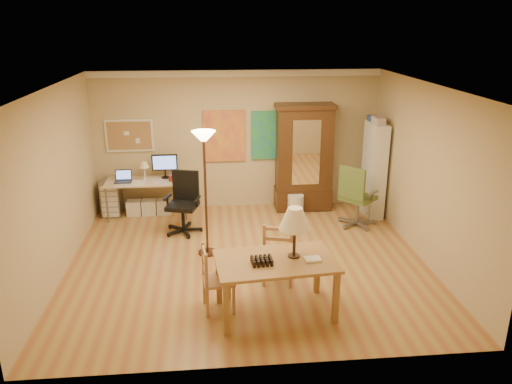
{
  "coord_description": "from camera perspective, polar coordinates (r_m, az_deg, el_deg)",
  "views": [
    {
      "loc": [
        -0.52,
        -7.01,
        3.58
      ],
      "look_at": [
        0.16,
        0.3,
        1.04
      ],
      "focal_mm": 35.0,
      "sensor_mm": 36.0,
      "label": 1
    }
  ],
  "objects": [
    {
      "name": "corkboard",
      "position": [
        9.82,
        -14.26,
        6.27
      ],
      "size": [
        0.9,
        0.04,
        0.62
      ],
      "primitive_type": "cube",
      "color": "#9A6C48",
      "rests_on": "floor"
    },
    {
      "name": "office_chair_green",
      "position": [
        9.25,
        11.36,
        -2.02
      ],
      "size": [
        0.74,
        0.74,
        1.15
      ],
      "color": "slate",
      "rests_on": "floor"
    },
    {
      "name": "torchiere_lamp",
      "position": [
        7.61,
        -5.93,
        4.01
      ],
      "size": [
        0.37,
        0.37,
        2.01
      ],
      "color": "#42261A",
      "rests_on": "floor"
    },
    {
      "name": "computer_desk",
      "position": [
        9.76,
        -12.06,
        -0.19
      ],
      "size": [
        1.54,
        0.67,
        1.17
      ],
      "color": "beige",
      "rests_on": "floor"
    },
    {
      "name": "ladder_chair_left",
      "position": [
        6.52,
        -4.59,
        -10.06
      ],
      "size": [
        0.44,
        0.45,
        0.88
      ],
      "color": "#AB704E",
      "rests_on": "floor"
    },
    {
      "name": "office_chair_black",
      "position": [
        8.92,
        -8.26,
        -2.77
      ],
      "size": [
        0.67,
        0.67,
        1.08
      ],
      "color": "black",
      "rests_on": "floor"
    },
    {
      "name": "crown_molding",
      "position": [
        9.53,
        -2.25,
        13.41
      ],
      "size": [
        5.5,
        0.08,
        0.12
      ],
      "primitive_type": "cube",
      "color": "white",
      "rests_on": "floor"
    },
    {
      "name": "dining_table",
      "position": [
        6.25,
        3.06,
        -6.45
      ],
      "size": [
        1.57,
        1.04,
        1.4
      ],
      "color": "brown",
      "rests_on": "floor"
    },
    {
      "name": "art_panel_left",
      "position": [
        9.72,
        -3.64,
        6.39
      ],
      "size": [
        0.8,
        0.04,
        1.0
      ],
      "primitive_type": "cube",
      "color": "yellow",
      "rests_on": "floor"
    },
    {
      "name": "bookshelf",
      "position": [
        9.71,
        13.32,
        2.48
      ],
      "size": [
        0.27,
        0.72,
        1.79
      ],
      "color": "white",
      "rests_on": "floor"
    },
    {
      "name": "armoire",
      "position": [
        9.79,
        5.46,
        3.16
      ],
      "size": [
        1.13,
        0.54,
        2.08
      ],
      "color": "#361C0E",
      "rests_on": "floor"
    },
    {
      "name": "art_panel_right",
      "position": [
        9.79,
        1.67,
        6.5
      ],
      "size": [
        0.75,
        0.04,
        0.95
      ],
      "primitive_type": "cube",
      "color": "teal",
      "rests_on": "floor"
    },
    {
      "name": "ladder_chair_back",
      "position": [
        7.12,
        2.61,
        -7.13
      ],
      "size": [
        0.52,
        0.51,
        0.94
      ],
      "color": "#AB704E",
      "rests_on": "floor"
    },
    {
      "name": "wastebin",
      "position": [
        9.68,
        4.54,
        -1.46
      ],
      "size": [
        0.31,
        0.31,
        0.39
      ],
      "primitive_type": "cylinder",
      "color": "silver",
      "rests_on": "floor"
    },
    {
      "name": "floor",
      "position": [
        7.89,
        -0.98,
        -7.91
      ],
      "size": [
        5.5,
        5.5,
        0.0
      ],
      "primitive_type": "plane",
      "color": "#A7663B",
      "rests_on": "ground"
    },
    {
      "name": "drawer_cart",
      "position": [
        9.95,
        -16.19,
        -0.64
      ],
      "size": [
        0.35,
        0.42,
        0.7
      ],
      "color": "slate",
      "rests_on": "floor"
    }
  ]
}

